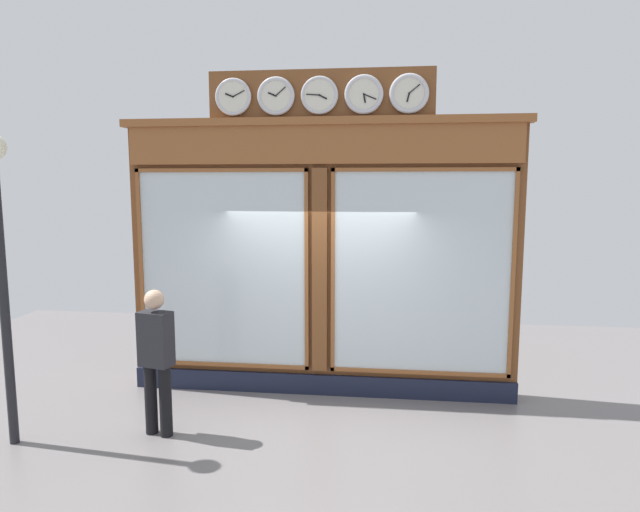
# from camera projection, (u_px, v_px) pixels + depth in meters

# --- Properties ---
(shop_facade) EXTENTS (5.31, 0.42, 4.31)m
(shop_facade) POSITION_uv_depth(u_px,v_px,m) (321.00, 255.00, 7.35)
(shop_facade) COLOR brown
(shop_facade) RESTS_ON ground_plane
(pedestrian) EXTENTS (0.40, 0.30, 1.69)m
(pedestrian) POSITION_uv_depth(u_px,v_px,m) (156.00, 356.00, 6.15)
(pedestrian) COLOR black
(pedestrian) RESTS_ON ground_plane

